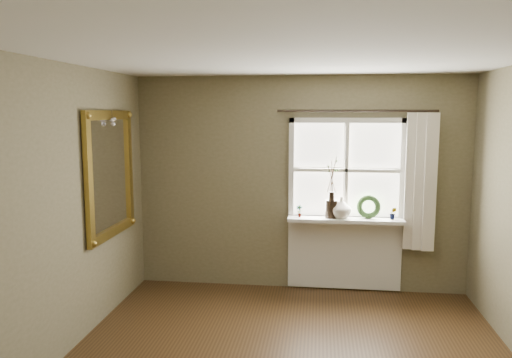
{
  "coord_description": "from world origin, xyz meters",
  "views": [
    {
      "loc": [
        0.23,
        -3.75,
        2.17
      ],
      "look_at": [
        -0.44,
        1.55,
        1.45
      ],
      "focal_mm": 35.0,
      "sensor_mm": 36.0,
      "label": 1
    }
  ],
  "objects_px": {
    "dark_jug": "(331,209)",
    "cream_vase": "(341,208)",
    "wreath": "(368,209)",
    "gilt_mirror": "(110,174)"
  },
  "relations": [
    {
      "from": "wreath",
      "to": "gilt_mirror",
      "type": "distance_m",
      "value": 2.97
    },
    {
      "from": "cream_vase",
      "to": "wreath",
      "type": "xyz_separation_m",
      "value": [
        0.32,
        0.04,
        -0.02
      ]
    },
    {
      "from": "dark_jug",
      "to": "gilt_mirror",
      "type": "xyz_separation_m",
      "value": [
        -2.35,
        -0.87,
        0.49
      ]
    },
    {
      "from": "gilt_mirror",
      "to": "wreath",
      "type": "bearing_deg",
      "value": 18.17
    },
    {
      "from": "cream_vase",
      "to": "wreath",
      "type": "height_order",
      "value": "same"
    },
    {
      "from": "dark_jug",
      "to": "gilt_mirror",
      "type": "height_order",
      "value": "gilt_mirror"
    },
    {
      "from": "dark_jug",
      "to": "cream_vase",
      "type": "bearing_deg",
      "value": 0.0
    },
    {
      "from": "dark_jug",
      "to": "cream_vase",
      "type": "xyz_separation_m",
      "value": [
        0.11,
        0.0,
        0.02
      ]
    },
    {
      "from": "dark_jug",
      "to": "cream_vase",
      "type": "distance_m",
      "value": 0.12
    },
    {
      "from": "dark_jug",
      "to": "wreath",
      "type": "bearing_deg",
      "value": 5.24
    }
  ]
}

